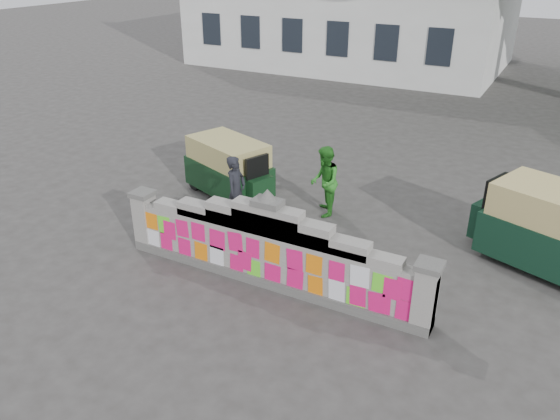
# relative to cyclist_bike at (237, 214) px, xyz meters

# --- Properties ---
(ground) EXTENTS (100.00, 100.00, 0.00)m
(ground) POSITION_rel_cyclist_bike_xyz_m (1.63, -1.46, -0.48)
(ground) COLOR #383533
(ground) RESTS_ON ground
(parapet_wall) EXTENTS (6.48, 0.44, 2.01)m
(parapet_wall) POSITION_rel_cyclist_bike_xyz_m (1.63, -1.47, 0.27)
(parapet_wall) COLOR #4C4C49
(parapet_wall) RESTS_ON ground
(cyclist_bike) EXTENTS (1.85, 0.71, 0.96)m
(cyclist_bike) POSITION_rel_cyclist_bike_xyz_m (0.00, 0.00, 0.00)
(cyclist_bike) COLOR black
(cyclist_bike) RESTS_ON ground
(cyclist_rider) EXTENTS (0.41, 0.61, 1.62)m
(cyclist_rider) POSITION_rel_cyclist_bike_xyz_m (0.00, 0.00, 0.33)
(cyclist_rider) COLOR black
(cyclist_rider) RESTS_ON ground
(pedestrian) EXTENTS (0.96, 1.04, 1.73)m
(pedestrian) POSITION_rel_cyclist_bike_xyz_m (1.32, 1.84, 0.39)
(pedestrian) COLOR #298022
(pedestrian) RESTS_ON ground
(rickshaw_left) EXTENTS (2.78, 1.99, 1.50)m
(rickshaw_left) POSITION_rel_cyclist_bike_xyz_m (-1.30, 1.74, 0.30)
(rickshaw_left) COLOR black
(rickshaw_left) RESTS_ON ground
(rickshaw_right) EXTENTS (3.19, 2.27, 1.72)m
(rickshaw_right) POSITION_rel_cyclist_bike_xyz_m (6.33, 1.73, 0.41)
(rickshaw_right) COLOR #103120
(rickshaw_right) RESTS_ON ground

